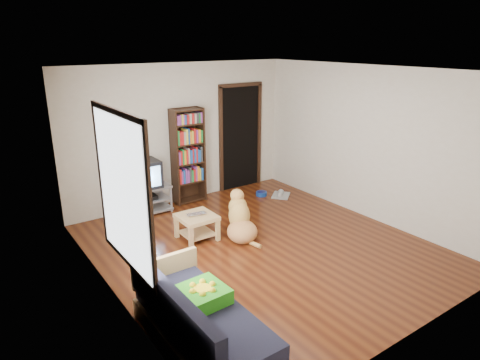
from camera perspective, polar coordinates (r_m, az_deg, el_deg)
ground at (r=6.55m, az=2.91°, el=-8.90°), size 5.00×5.00×0.00m
ceiling at (r=5.84m, az=3.33°, el=14.43°), size 5.00×5.00×0.00m
wall_back at (r=8.12m, az=-7.90°, el=6.09°), size 4.50×0.00×4.50m
wall_front at (r=4.50m, az=23.26°, el=-5.35°), size 4.50×0.00×4.50m
wall_left at (r=5.06m, az=-17.39°, el=-2.09°), size 0.00×5.00×5.00m
wall_right at (r=7.63m, az=16.58°, el=4.71°), size 0.00×5.00×5.00m
green_cushion at (r=4.55m, az=-4.99°, el=-14.99°), size 0.48×0.48×0.15m
laptop at (r=6.63m, az=-5.69°, el=-4.68°), size 0.34×0.25×0.02m
dog_bowl at (r=8.59m, az=2.87°, el=-1.83°), size 0.22×0.22×0.08m
grey_rag at (r=8.60m, az=5.47°, el=-2.06°), size 0.51×0.50×0.03m
window at (r=4.55m, az=-15.44°, el=-1.51°), size 0.03×1.46×1.70m
doorway at (r=8.82m, az=0.04°, el=6.03°), size 1.03×0.05×2.19m
tv_stand at (r=7.83m, az=-12.57°, el=-2.52°), size 0.90×0.45×0.50m
crt_tv at (r=7.70m, az=-12.87°, el=0.83°), size 0.55×0.52×0.58m
bookshelf at (r=8.07m, az=-6.98°, el=3.88°), size 0.60×0.30×1.80m
sofa at (r=4.54m, az=-5.45°, el=-18.71°), size 0.80×1.80×0.80m
coffee_table at (r=6.71m, az=-5.79°, el=-5.64°), size 0.55×0.55×0.40m
dog at (r=6.75m, az=0.03°, el=-5.42°), size 0.63×0.92×0.76m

